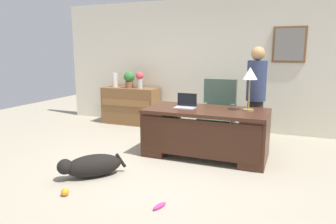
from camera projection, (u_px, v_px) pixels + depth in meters
name	position (u px, v px, depth m)	size (l,w,h in m)	color
ground_plane	(163.00, 167.00, 4.47)	(12.00, 12.00, 0.00)	#9E937F
back_wall	(212.00, 65.00, 6.57)	(7.00, 0.16, 2.70)	beige
desk	(205.00, 131.00, 4.87)	(1.87, 0.92, 0.75)	#422316
credenza	(131.00, 106.00, 7.09)	(1.27, 0.50, 0.82)	brown
armchair	(218.00, 114.00, 5.72)	(0.60, 0.59, 1.13)	#475B4C
person_standing	(256.00, 97.00, 5.22)	(0.32, 0.32, 1.71)	#262323
dog_lying	(91.00, 166.00, 4.10)	(0.73, 0.73, 0.30)	black
laptop	(186.00, 104.00, 4.95)	(0.32, 0.22, 0.22)	#B2B5BA
desk_lamp	(250.00, 76.00, 4.61)	(0.22, 0.22, 0.65)	#9E8447
vase_with_flowers	(140.00, 79.00, 6.88)	(0.17, 0.17, 0.36)	#B6BBBE
vase_empty	(115.00, 80.00, 7.12)	(0.12, 0.12, 0.32)	silver
potted_plant	(129.00, 79.00, 6.98)	(0.24, 0.24, 0.36)	brown
dog_toy_ball	(65.00, 192.00, 3.58)	(0.09, 0.09, 0.09)	orange
dog_toy_bone	(160.00, 206.00, 3.31)	(0.19, 0.05, 0.05)	#D8338C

